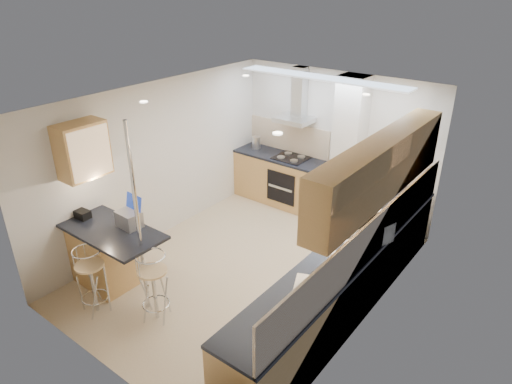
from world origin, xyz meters
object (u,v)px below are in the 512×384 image
Objects in this scene: bar_stool_end at (154,287)px; bread_bin at (308,292)px; laptop at (129,219)px; microwave at (370,232)px; bar_stool_near at (92,281)px.

bar_stool_end is 2.00m from bread_bin.
microwave is at bearing 33.51° from laptop.
microwave is at bearing 27.16° from bar_stool_near.
laptop is 0.88m from bar_stool_near.
bread_bin is at bearing 6.44° from laptop.
bar_stool_near is at bearing 173.65° from bread_bin.
microwave is 1.59× the size of laptop.
bar_stool_end is at bearing 152.04° from microwave.
microwave is at bearing 64.65° from bread_bin.
bar_stool_near is 0.81m from bar_stool_end.
bar_stool_near is 0.98× the size of bar_stool_end.
bar_stool_end reaches higher than bar_stool_near.
bar_stool_near is at bearing 148.25° from microwave.
laptop is 0.91× the size of bread_bin.
bread_bin reaches higher than bar_stool_near.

